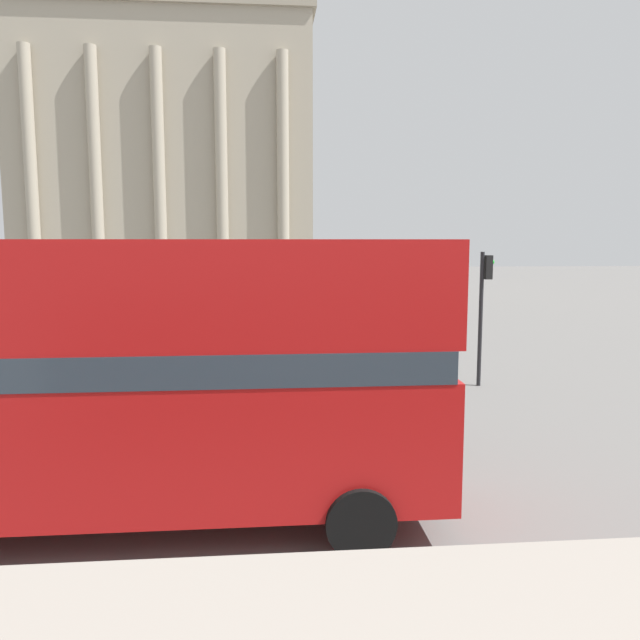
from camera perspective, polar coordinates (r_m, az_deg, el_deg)
The scene contains 7 objects.
double_decker_bus at distance 9.79m, azimuth -21.35°, elevation -4.48°, with size 10.83×2.71×4.31m.
plaza_building_left at distance 55.00m, azimuth -13.48°, elevation 13.98°, with size 23.45×12.96×21.86m.
traffic_light_near at distance 11.77m, azimuth 6.63°, elevation -1.51°, with size 0.42×0.24×3.84m.
traffic_light_mid at distance 18.92m, azimuth 14.73°, elevation 1.85°, with size 0.42×0.24×3.97m.
pedestrian_olive at distance 27.69m, azimuth 5.47°, elevation 0.51°, with size 0.32×0.32×1.82m.
pedestrian_white at distance 23.37m, azimuth 10.84°, elevation -1.07°, with size 0.32×0.32×1.68m.
pedestrian_yellow at distance 22.22m, azimuth -20.80°, elevation -1.95°, with size 0.32×0.32×1.61m.
Camera 1 is at (-1.20, -2.23, 4.29)m, focal length 35.00 mm.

